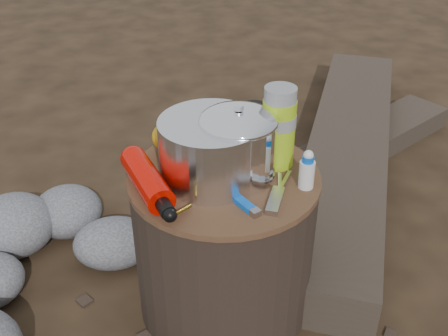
{
  "coord_description": "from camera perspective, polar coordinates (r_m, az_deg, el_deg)",
  "views": [
    {
      "loc": [
        -0.17,
        -1.17,
        1.23
      ],
      "look_at": [
        0.0,
        0.0,
        0.48
      ],
      "focal_mm": 43.74,
      "sensor_mm": 36.0,
      "label": 1
    }
  ],
  "objects": [
    {
      "name": "fuel_bottle",
      "position": [
        1.35,
        -8.05,
        -1.22
      ],
      "size": [
        0.15,
        0.29,
        0.07
      ],
      "primitive_type": null,
      "rotation": [
        0.0,
        0.0,
        0.3
      ],
      "color": "red",
      "rests_on": "stump"
    },
    {
      "name": "log_small",
      "position": [
        2.4,
        13.29,
        1.97
      ],
      "size": [
        1.08,
        0.79,
        0.1
      ],
      "primitive_type": "cube",
      "rotation": [
        0.0,
        0.0,
        -1.01
      ],
      "color": "#342A22",
      "rests_on": "ground"
    },
    {
      "name": "stuff_sack",
      "position": [
        1.5,
        -4.92,
        3.34
      ],
      "size": [
        0.14,
        0.11,
        0.09
      ],
      "primitive_type": "ellipsoid",
      "color": "#D39810",
      "rests_on": "stump"
    },
    {
      "name": "food_pouch",
      "position": [
        1.53,
        -0.97,
        4.8
      ],
      "size": [
        0.1,
        0.04,
        0.12
      ],
      "primitive_type": "cube",
      "rotation": [
        0.0,
        0.0,
        -0.14
      ],
      "color": "#0D1852",
      "rests_on": "stump"
    },
    {
      "name": "pot_grabber",
      "position": [
        1.37,
        5.86,
        -1.85
      ],
      "size": [
        0.07,
        0.13,
        0.01
      ],
      "primitive_type": null,
      "rotation": [
        0.0,
        0.0,
        -0.37
      ],
      "color": "#AEAEB3",
      "rests_on": "stump"
    },
    {
      "name": "log_main",
      "position": [
        2.32,
        12.78,
        1.73
      ],
      "size": [
        1.02,
        1.81,
        0.15
      ],
      "primitive_type": "cube",
      "rotation": [
        0.0,
        0.0,
        -0.41
      ],
      "color": "#342A22",
      "rests_on": "ground"
    },
    {
      "name": "multitool",
      "position": [
        1.31,
        5.37,
        -3.43
      ],
      "size": [
        0.07,
        0.11,
        0.01
      ],
      "primitive_type": "cube",
      "rotation": [
        0.0,
        0.0,
        -0.41
      ],
      "color": "#AEAEB3",
      "rests_on": "stump"
    },
    {
      "name": "foil_windscreen",
      "position": [
        1.37,
        -1.35,
        1.93
      ],
      "size": [
        0.26,
        0.26,
        0.16
      ],
      "primitive_type": "cylinder",
      "color": "silver",
      "rests_on": "stump"
    },
    {
      "name": "lighter",
      "position": [
        1.3,
        2.08,
        -3.73
      ],
      "size": [
        0.06,
        0.09,
        0.02
      ],
      "primitive_type": "cube",
      "rotation": [
        0.0,
        0.0,
        0.48
      ],
      "color": "blue",
      "rests_on": "stump"
    },
    {
      "name": "thermos",
      "position": [
        1.41,
        5.72,
        4.22
      ],
      "size": [
        0.09,
        0.09,
        0.22
      ],
      "primitive_type": "cylinder",
      "color": "#93BC17",
      "rests_on": "stump"
    },
    {
      "name": "rock_ring",
      "position": [
        1.64,
        -19.12,
        -13.3
      ],
      "size": [
        0.49,
        1.06,
        0.21
      ],
      "primitive_type": null,
      "color": "#5A5A5F",
      "rests_on": "ground"
    },
    {
      "name": "camping_pot",
      "position": [
        1.36,
        1.48,
        2.53
      ],
      "size": [
        0.19,
        0.19,
        0.19
      ],
      "primitive_type": "cylinder",
      "color": "white",
      "rests_on": "stump"
    },
    {
      "name": "travel_mug",
      "position": [
        1.55,
        3.1,
        4.69
      ],
      "size": [
        0.07,
        0.07,
        0.11
      ],
      "primitive_type": "cylinder",
      "color": "black",
      "rests_on": "stump"
    },
    {
      "name": "ground",
      "position": [
        1.71,
        -0.0,
        -13.71
      ],
      "size": [
        60.0,
        60.0,
        0.0
      ],
      "primitive_type": "plane",
      "color": "#2F2215",
      "rests_on": "ground"
    },
    {
      "name": "squeeze_bottle",
      "position": [
        1.36,
        8.66,
        -0.33
      ],
      "size": [
        0.04,
        0.04,
        0.09
      ],
      "primitive_type": "cylinder",
      "color": "silver",
      "rests_on": "stump"
    },
    {
      "name": "stump",
      "position": [
        1.55,
        -0.0,
        -7.83
      ],
      "size": [
        0.5,
        0.5,
        0.46
      ],
      "primitive_type": "cylinder",
      "color": "black",
      "rests_on": "ground"
    }
  ]
}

